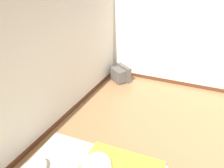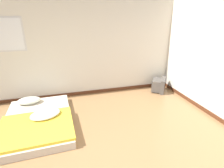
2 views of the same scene
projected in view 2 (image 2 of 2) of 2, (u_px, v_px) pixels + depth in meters
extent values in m
cube|color=silver|center=(68.00, 48.00, 4.42)|extent=(8.19, 0.06, 2.60)
cube|color=#562D19|center=(72.00, 94.00, 4.83)|extent=(8.19, 0.02, 0.09)
cube|color=beige|center=(38.00, 121.00, 3.54)|extent=(1.35, 1.98, 0.14)
ellipsoid|color=silver|center=(29.00, 101.00, 4.09)|extent=(0.53, 0.36, 0.14)
cube|color=yellow|center=(36.00, 127.00, 3.18)|extent=(1.35, 1.17, 0.05)
ellipsoid|color=silver|center=(45.00, 114.00, 3.49)|extent=(0.69, 0.59, 0.11)
cube|color=#56514C|center=(157.00, 85.00, 5.10)|extent=(0.46, 0.50, 0.32)
cube|color=#56514C|center=(163.00, 85.00, 5.04)|extent=(0.40, 0.50, 0.40)
cube|color=#283342|center=(165.00, 85.00, 5.02)|extent=(0.26, 0.37, 0.29)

